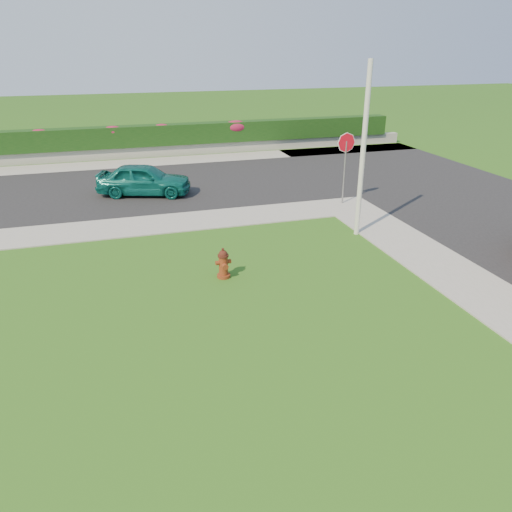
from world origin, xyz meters
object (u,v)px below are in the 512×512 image
object	(u,v)px
fire_hydrant	(223,264)
stop_sign	(346,151)
utility_pole	(363,152)
sedan_teal	(144,179)

from	to	relation	value
fire_hydrant	stop_sign	xyz separation A→B (m)	(6.00, 5.17, 1.67)
fire_hydrant	utility_pole	size ratio (longest dim) A/B	0.15
utility_pole	stop_sign	xyz separation A→B (m)	(1.03, 3.19, -0.63)
fire_hydrant	sedan_teal	xyz separation A→B (m)	(-1.30, 8.58, 0.28)
sedan_teal	utility_pole	size ratio (longest dim) A/B	0.70
stop_sign	fire_hydrant	bearing A→B (deg)	-122.21
utility_pole	stop_sign	distance (m)	3.41
fire_hydrant	stop_sign	bearing A→B (deg)	37.32
sedan_teal	utility_pole	xyz separation A→B (m)	(6.28, -6.60, 2.03)
sedan_teal	fire_hydrant	bearing A→B (deg)	-153.26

